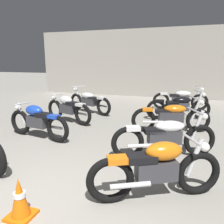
% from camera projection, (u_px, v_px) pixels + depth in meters
% --- Properties ---
extents(ground_plane, '(60.00, 60.00, 0.00)m').
position_uv_depth(ground_plane, '(26.00, 207.00, 3.04)').
color(ground_plane, gray).
extents(back_wall, '(13.24, 0.24, 3.60)m').
position_uv_depth(back_wall, '(152.00, 63.00, 11.99)').
color(back_wall, '#9E998E').
rests_on(back_wall, ground).
extents(motorcycle_left_row_1, '(1.96, 0.54, 0.88)m').
position_uv_depth(motorcycle_left_row_1, '(37.00, 121.00, 5.67)').
color(motorcycle_left_row_1, black).
rests_on(motorcycle_left_row_1, ground).
extents(motorcycle_left_row_2, '(1.91, 0.75, 0.88)m').
position_uv_depth(motorcycle_left_row_2, '(68.00, 108.00, 7.18)').
color(motorcycle_left_row_2, black).
rests_on(motorcycle_left_row_2, ground).
extents(motorcycle_left_row_3, '(2.05, 1.02, 0.97)m').
position_uv_depth(motorcycle_left_row_3, '(89.00, 101.00, 8.50)').
color(motorcycle_left_row_3, black).
rests_on(motorcycle_left_row_3, ground).
extents(motorcycle_right_row_0, '(1.79, 1.03, 0.88)m').
position_uv_depth(motorcycle_right_row_0, '(157.00, 169.00, 3.15)').
color(motorcycle_right_row_0, black).
rests_on(motorcycle_right_row_0, ground).
extents(motorcycle_right_row_1, '(2.01, 1.08, 0.97)m').
position_uv_depth(motorcycle_right_row_1, '(165.00, 136.00, 4.53)').
color(motorcycle_right_row_1, black).
rests_on(motorcycle_right_row_1, ground).
extents(motorcycle_right_row_2, '(2.10, 0.91, 0.97)m').
position_uv_depth(motorcycle_right_row_2, '(171.00, 116.00, 6.18)').
color(motorcycle_right_row_2, black).
rests_on(motorcycle_right_row_2, ground).
extents(motorcycle_right_row_3, '(2.08, 0.95, 0.97)m').
position_uv_depth(motorcycle_right_row_3, '(179.00, 106.00, 7.54)').
color(motorcycle_right_row_3, black).
rests_on(motorcycle_right_row_3, ground).
extents(motorcycle_right_row_4, '(2.17, 0.69, 0.97)m').
position_uv_depth(motorcycle_right_row_4, '(181.00, 99.00, 9.03)').
color(motorcycle_right_row_4, black).
rests_on(motorcycle_right_row_4, ground).
extents(traffic_cone, '(0.32, 0.32, 0.54)m').
position_uv_depth(traffic_cone, '(20.00, 199.00, 2.79)').
color(traffic_cone, orange).
rests_on(traffic_cone, ground).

